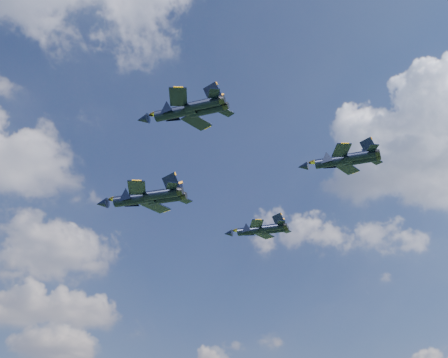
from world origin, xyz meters
TOP-DOWN VIEW (x-y plane):
  - jet_lead at (-11.28, 12.04)m, footprint 16.30×15.64m
  - jet_left at (-13.35, -13.17)m, footprint 12.92×13.21m
  - jet_right at (15.14, 16.06)m, footprint 12.58×12.28m
  - jet_slot at (14.16, -13.51)m, footprint 12.26×12.47m

SIDE VIEW (x-z plane):
  - jet_lead at x=-11.28m, z-range 60.94..65.29m
  - jet_right at x=15.14m, z-range 61.51..64.89m
  - jet_slot at x=14.16m, z-range 62.64..66.00m
  - jet_left at x=-13.35m, z-range 64.11..67.67m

